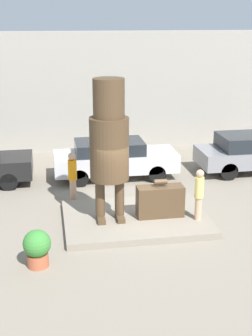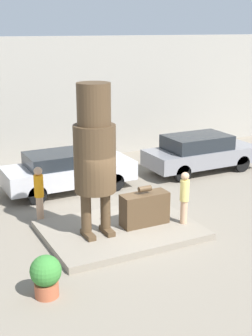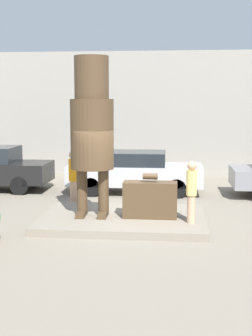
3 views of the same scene
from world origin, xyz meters
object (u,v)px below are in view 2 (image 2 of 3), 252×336
tourist (184,196)px  planter_pot (46,275)px  giant_suitcase (145,209)px  parked_car_grey (200,152)px  worker_hivis (39,191)px  statue_figure (95,149)px  parked_car_silver (68,170)px

tourist → planter_pot: tourist is taller
giant_suitcase → tourist: 1.22m
planter_pot → giant_suitcase: bearing=29.9°
parked_car_grey → planter_pot: bearing=-144.0°
planter_pot → worker_hivis: worker_hivis is taller
tourist → planter_pot: bearing=-160.9°
statue_figure → parked_car_grey: (6.46, 4.11, -1.83)m
worker_hivis → parked_car_grey: bearing=15.0°
parked_car_silver → planter_pot: 7.02m
parked_car_silver → parked_car_grey: bearing=-1.6°
tourist → parked_car_silver: bearing=111.3°
giant_suitcase → parked_car_grey: 6.42m
parked_car_silver → tourist: bearing=-68.7°
statue_figure → parked_car_silver: statue_figure is taller
statue_figure → tourist: (2.60, -0.49, -1.60)m
parked_car_grey → planter_pot: parked_car_grey is taller
giant_suitcase → parked_car_silver: bearing=100.5°
giant_suitcase → parked_car_grey: parked_car_grey is taller
tourist → parked_car_grey: size_ratio=0.33×
statue_figure → worker_hivis: bearing=114.7°
giant_suitcase → parked_car_silver: (-0.79, 4.28, 0.12)m
statue_figure → worker_hivis: (-0.98, 2.12, -1.71)m
statue_figure → giant_suitcase: 2.51m
worker_hivis → parked_car_silver: bearing=51.2°
giant_suitcase → parked_car_grey: (4.92, 4.13, 0.15)m
tourist → worker_hivis: size_ratio=0.92×
parked_car_silver → worker_hivis: 2.75m
statue_figure → worker_hivis: size_ratio=2.44×
statue_figure → giant_suitcase: statue_figure is taller
tourist → planter_pot: (-4.73, -1.64, -0.53)m
giant_suitcase → statue_figure: bearing=179.3°
planter_pot → tourist: bearing=19.1°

